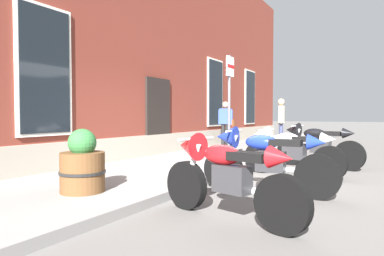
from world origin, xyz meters
TOP-DOWN VIEW (x-y plane):
  - ground_plane at (0.00, 0.00)m, footprint 140.00×140.00m
  - sidewalk at (0.00, 1.51)m, footprint 31.74×3.03m
  - brick_pub_facade at (-0.00, 6.56)m, footprint 25.74×7.18m
  - motorcycle_red_sport at (-2.44, -1.05)m, footprint 0.75×2.01m
  - motorcycle_blue_sport at (-0.90, -1.01)m, footprint 0.62×2.18m
  - motorcycle_white_sport at (0.91, -0.95)m, footprint 0.67×2.15m
  - motorcycle_black_sport at (2.39, -1.21)m, footprint 0.68×2.07m
  - pedestrian_blue_top at (5.21, 2.43)m, footprint 0.24×0.66m
  - pedestrian_tan_coat at (6.12, 0.66)m, footprint 0.64×0.34m
  - parking_sign at (1.02, 0.41)m, footprint 0.36×0.07m
  - barrel_planter at (-2.68, 1.07)m, footprint 0.66×0.66m

SIDE VIEW (x-z plane):
  - ground_plane at x=0.00m, z-range 0.00..0.00m
  - sidewalk at x=0.00m, z-range 0.00..0.13m
  - barrel_planter at x=-2.68m, z-range 0.05..0.97m
  - motorcycle_white_sport at x=0.91m, z-range 0.05..1.06m
  - motorcycle_red_sport at x=-2.44m, z-range 0.05..1.07m
  - motorcycle_black_sport at x=2.39m, z-range 0.04..1.10m
  - motorcycle_blue_sport at x=-0.90m, z-range 0.04..1.11m
  - pedestrian_blue_top at x=5.21m, z-range 0.23..1.84m
  - pedestrian_tan_coat at x=6.12m, z-range 0.24..1.95m
  - parking_sign at x=1.02m, z-range 0.49..2.95m
  - brick_pub_facade at x=0.00m, z-range -0.01..7.14m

